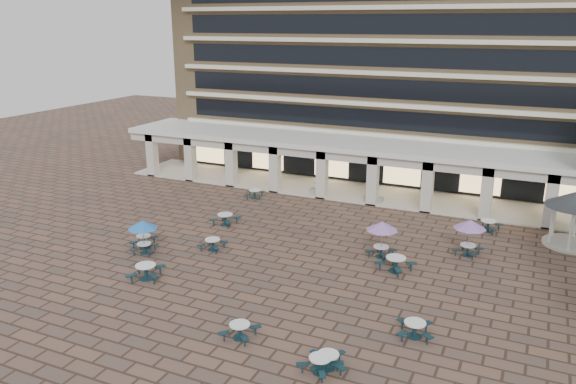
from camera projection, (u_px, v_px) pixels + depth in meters
name	position (u px, v px, depth m)	size (l,w,h in m)	color
ground	(280.00, 257.00, 34.24)	(120.00, 120.00, 0.00)	brown
apartment_building	(395.00, 35.00, 52.74)	(40.00, 15.50, 25.20)	tan
retail_arcade	(357.00, 158.00, 46.25)	(42.00, 6.60, 4.40)	white
picnic_table_0	(144.00, 239.00, 35.94)	(1.85, 1.85, 0.69)	#13313B
picnic_table_1	(240.00, 330.00, 25.38)	(1.63, 1.63, 0.72)	#13313B
picnic_table_2	(320.00, 363.00, 22.89)	(1.84, 1.84, 0.70)	#13313B
picnic_table_3	(328.00, 360.00, 23.15)	(1.88, 1.88, 0.69)	#13313B
picnic_table_4	(143.00, 226.00, 34.32)	(1.84, 1.84, 2.12)	#13313B
picnic_table_5	(146.00, 271.00, 31.21)	(2.31, 2.31, 0.85)	#13313B
picnic_table_6	(382.00, 227.00, 33.72)	(1.97, 1.97, 2.28)	#13313B
picnic_table_7	(415.00, 328.00, 25.47)	(1.93, 1.93, 0.75)	#13313B
picnic_table_8	(213.00, 243.00, 35.25)	(1.65, 1.65, 0.72)	#13313B
picnic_table_9	(225.00, 218.00, 39.58)	(1.84, 1.84, 0.80)	#13313B
picnic_table_10	(396.00, 263.00, 32.20)	(2.36, 2.36, 0.87)	#13313B
picnic_table_11	(470.00, 226.00, 33.94)	(1.99, 1.99, 2.30)	#13313B
picnic_table_12	(255.00, 193.00, 45.62)	(1.85, 1.85, 0.70)	#13313B
picnic_table_13	(488.00, 225.00, 38.42)	(2.02, 2.02, 0.77)	#13313B
gazebo	(576.00, 205.00, 35.31)	(3.85, 3.85, 3.59)	beige
planter_left	(318.00, 190.00, 46.36)	(1.50, 0.75, 1.24)	gray
planter_right	(373.00, 196.00, 44.47)	(1.50, 0.89, 1.32)	gray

